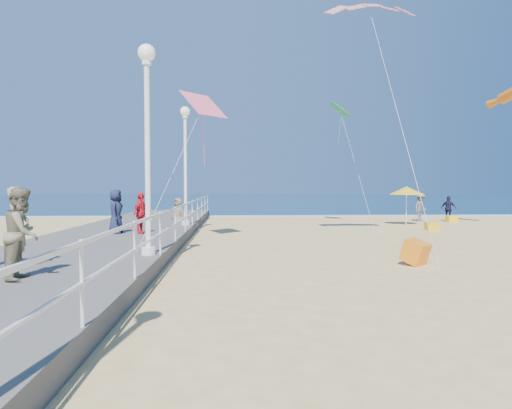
{
  "coord_description": "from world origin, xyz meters",
  "views": [
    {
      "loc": [
        -3.16,
        -11.7,
        2.16
      ],
      "look_at": [
        -2.5,
        2.0,
        1.6
      ],
      "focal_mm": 32.0,
      "sensor_mm": 36.0,
      "label": 1
    }
  ],
  "objects_px": {
    "spectator_1": "(22,233)",
    "beach_chair_left": "(432,226)",
    "beach_walker_c": "(178,214)",
    "beach_chair_right": "(452,219)",
    "lamp_post_far": "(185,153)",
    "spectator_3": "(141,213)",
    "spectator_4": "(116,211)",
    "beach_umbrella": "(407,191)",
    "lamp_post_mid": "(147,127)",
    "beach_walker_a": "(421,207)",
    "box_kite": "(415,254)",
    "beach_walker_b": "(449,209)",
    "spectator_6": "(18,227)"
  },
  "relations": [
    {
      "from": "spectator_1",
      "to": "beach_chair_left",
      "type": "bearing_deg",
      "value": -51.02
    },
    {
      "from": "beach_walker_c",
      "to": "beach_chair_left",
      "type": "height_order",
      "value": "beach_walker_c"
    },
    {
      "from": "beach_walker_c",
      "to": "beach_chair_right",
      "type": "distance_m",
      "value": 16.06
    },
    {
      "from": "lamp_post_far",
      "to": "spectator_3",
      "type": "bearing_deg",
      "value": -108.23
    },
    {
      "from": "spectator_1",
      "to": "spectator_4",
      "type": "height_order",
      "value": "spectator_1"
    },
    {
      "from": "lamp_post_far",
      "to": "beach_walker_c",
      "type": "relative_size",
      "value": 3.41
    },
    {
      "from": "lamp_post_far",
      "to": "spectator_1",
      "type": "xyz_separation_m",
      "value": [
        -1.81,
        -11.93,
        -2.39
      ]
    },
    {
      "from": "beach_umbrella",
      "to": "lamp_post_mid",
      "type": "bearing_deg",
      "value": -132.04
    },
    {
      "from": "beach_walker_a",
      "to": "box_kite",
      "type": "height_order",
      "value": "beach_walker_a"
    },
    {
      "from": "box_kite",
      "to": "beach_chair_right",
      "type": "xyz_separation_m",
      "value": [
        7.97,
        14.29,
        -0.1
      ]
    },
    {
      "from": "beach_walker_a",
      "to": "beach_umbrella",
      "type": "xyz_separation_m",
      "value": [
        -1.9,
        -2.61,
        1.03
      ]
    },
    {
      "from": "spectator_1",
      "to": "beach_walker_b",
      "type": "height_order",
      "value": "spectator_1"
    },
    {
      "from": "lamp_post_far",
      "to": "beach_walker_a",
      "type": "height_order",
      "value": "lamp_post_far"
    },
    {
      "from": "spectator_4",
      "to": "beach_walker_a",
      "type": "xyz_separation_m",
      "value": [
        15.76,
        10.22,
        -0.34
      ]
    },
    {
      "from": "beach_umbrella",
      "to": "beach_walker_b",
      "type": "bearing_deg",
      "value": 34.46
    },
    {
      "from": "spectator_3",
      "to": "beach_walker_c",
      "type": "bearing_deg",
      "value": 10.76
    },
    {
      "from": "spectator_6",
      "to": "beach_umbrella",
      "type": "distance_m",
      "value": 20.37
    },
    {
      "from": "spectator_3",
      "to": "spectator_1",
      "type": "bearing_deg",
      "value": -167.01
    },
    {
      "from": "beach_walker_b",
      "to": "beach_chair_left",
      "type": "xyz_separation_m",
      "value": [
        -3.47,
        -5.5,
        -0.58
      ]
    },
    {
      "from": "lamp_post_far",
      "to": "beach_walker_b",
      "type": "relative_size",
      "value": 3.43
    },
    {
      "from": "beach_walker_c",
      "to": "beach_chair_right",
      "type": "relative_size",
      "value": 2.84
    },
    {
      "from": "spectator_6",
      "to": "beach_walker_a",
      "type": "distance_m",
      "value": 23.57
    },
    {
      "from": "spectator_3",
      "to": "beach_walker_b",
      "type": "relative_size",
      "value": 0.98
    },
    {
      "from": "spectator_3",
      "to": "beach_walker_a",
      "type": "bearing_deg",
      "value": -38.13
    },
    {
      "from": "lamp_post_mid",
      "to": "beach_walker_c",
      "type": "xyz_separation_m",
      "value": [
        -0.6,
        11.2,
        -2.88
      ]
    },
    {
      "from": "beach_walker_b",
      "to": "beach_chair_left",
      "type": "distance_m",
      "value": 6.53
    },
    {
      "from": "beach_chair_left",
      "to": "beach_umbrella",
      "type": "bearing_deg",
      "value": 91.79
    },
    {
      "from": "spectator_1",
      "to": "box_kite",
      "type": "relative_size",
      "value": 2.89
    },
    {
      "from": "lamp_post_mid",
      "to": "beach_chair_right",
      "type": "bearing_deg",
      "value": 44.2
    },
    {
      "from": "lamp_post_mid",
      "to": "spectator_1",
      "type": "distance_m",
      "value": 4.19
    },
    {
      "from": "lamp_post_mid",
      "to": "beach_chair_left",
      "type": "bearing_deg",
      "value": 40.05
    },
    {
      "from": "spectator_4",
      "to": "beach_umbrella",
      "type": "height_order",
      "value": "beach_umbrella"
    },
    {
      "from": "spectator_1",
      "to": "box_kite",
      "type": "distance_m",
      "value": 9.55
    },
    {
      "from": "box_kite",
      "to": "beach_chair_left",
      "type": "height_order",
      "value": "box_kite"
    },
    {
      "from": "beach_chair_left",
      "to": "box_kite",
      "type": "bearing_deg",
      "value": -116.13
    },
    {
      "from": "lamp_post_far",
      "to": "box_kite",
      "type": "distance_m",
      "value": 11.67
    },
    {
      "from": "beach_umbrella",
      "to": "beach_chair_left",
      "type": "relative_size",
      "value": 3.89
    },
    {
      "from": "spectator_6",
      "to": "beach_chair_right",
      "type": "relative_size",
      "value": 3.17
    },
    {
      "from": "beach_walker_c",
      "to": "beach_chair_left",
      "type": "distance_m",
      "value": 12.46
    },
    {
      "from": "spectator_4",
      "to": "beach_chair_left",
      "type": "relative_size",
      "value": 2.97
    },
    {
      "from": "beach_walker_b",
      "to": "beach_walker_c",
      "type": "xyz_separation_m",
      "value": [
        -15.85,
        -4.2,
        0.0
      ]
    },
    {
      "from": "spectator_6",
      "to": "beach_walker_b",
      "type": "distance_m",
      "value": 24.62
    },
    {
      "from": "spectator_4",
      "to": "box_kite",
      "type": "relative_size",
      "value": 2.72
    },
    {
      "from": "spectator_1",
      "to": "spectator_6",
      "type": "height_order",
      "value": "spectator_6"
    },
    {
      "from": "lamp_post_mid",
      "to": "beach_chair_left",
      "type": "relative_size",
      "value": 9.67
    },
    {
      "from": "spectator_3",
      "to": "beach_chair_right",
      "type": "distance_m",
      "value": 18.89
    },
    {
      "from": "lamp_post_mid",
      "to": "spectator_6",
      "type": "relative_size",
      "value": 3.05
    },
    {
      "from": "spectator_6",
      "to": "spectator_1",
      "type": "bearing_deg",
      "value": -160.63
    },
    {
      "from": "spectator_3",
      "to": "beach_chair_left",
      "type": "relative_size",
      "value": 2.76
    },
    {
      "from": "spectator_3",
      "to": "beach_walker_b",
      "type": "bearing_deg",
      "value": -41.35
    }
  ]
}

